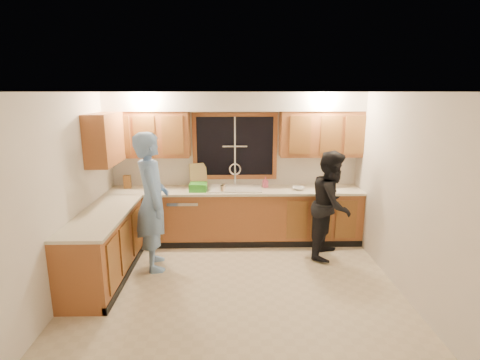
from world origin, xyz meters
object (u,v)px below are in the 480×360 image
object	(u,v)px
stove	(89,265)
bowl	(298,188)
dishwasher	(185,219)
knife_block	(127,182)
soap_bottle	(265,182)
dish_crate	(198,187)
sink	(235,192)
woman	(332,205)
man	(152,202)

from	to	relation	value
stove	bowl	distance (m)	3.38
dishwasher	knife_block	size ratio (longest dim) A/B	3.78
soap_bottle	bowl	size ratio (longest dim) A/B	0.89
knife_block	bowl	bearing A→B (deg)	-11.06
knife_block	dish_crate	xyz separation A→B (m)	(1.21, -0.22, -0.04)
dishwasher	knife_block	xyz separation A→B (m)	(-0.97, 0.13, 0.62)
dish_crate	soap_bottle	distance (m)	1.14
knife_block	soap_bottle	xyz separation A→B (m)	(2.33, -0.01, -0.02)
knife_block	dish_crate	size ratio (longest dim) A/B	0.78
sink	bowl	distance (m)	1.05
woman	man	bearing A→B (deg)	123.51
dishwasher	woman	bearing A→B (deg)	-14.51
man	dish_crate	size ratio (longest dim) A/B	7.15
stove	man	distance (m)	1.20
sink	dishwasher	world-z (taller)	sink
woman	dish_crate	world-z (taller)	woman
stove	dish_crate	bearing A→B (deg)	55.35
knife_block	bowl	distance (m)	2.87
soap_bottle	stove	bearing A→B (deg)	-140.07
dishwasher	bowl	size ratio (longest dim) A/B	4.11
sink	dishwasher	distance (m)	0.96
soap_bottle	knife_block	bearing A→B (deg)	179.87
stove	dish_crate	world-z (taller)	dish_crate
dishwasher	woman	distance (m)	2.43
sink	soap_bottle	world-z (taller)	sink
dish_crate	stove	bearing A→B (deg)	-124.65
man	bowl	size ratio (longest dim) A/B	9.92
stove	woman	bearing A→B (deg)	20.35
knife_block	stove	bearing A→B (deg)	-96.87
man	knife_block	world-z (taller)	man
sink	soap_bottle	size ratio (longest dim) A/B	4.84
man	woman	xyz separation A→B (m)	(2.65, 0.33, -0.16)
man	knife_block	size ratio (longest dim) A/B	9.12
sink	dishwasher	bearing A→B (deg)	-179.01
stove	man	xyz separation A→B (m)	(0.62, 0.88, 0.54)
sink	man	world-z (taller)	man
man	woman	world-z (taller)	man
man	soap_bottle	size ratio (longest dim) A/B	11.13
woman	bowl	distance (m)	0.70
dish_crate	bowl	bearing A→B (deg)	1.11
sink	bowl	xyz separation A→B (m)	(1.05, -0.07, 0.08)
sink	man	size ratio (longest dim) A/B	0.43
dishwasher	man	distance (m)	1.14
dishwasher	soap_bottle	xyz separation A→B (m)	(1.36, 0.13, 0.60)
dishwasher	woman	world-z (taller)	woman
dishwasher	dish_crate	bearing A→B (deg)	-19.42
man	knife_block	xyz separation A→B (m)	(-0.63, 1.06, 0.04)
sink	man	distance (m)	1.52
sink	knife_block	xyz separation A→B (m)	(-1.82, 0.12, 0.16)
bowl	man	bearing A→B (deg)	-158.63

